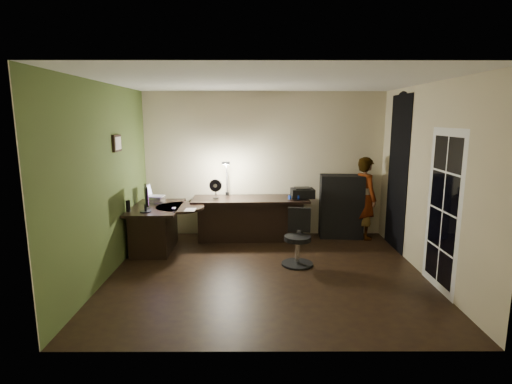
{
  "coord_description": "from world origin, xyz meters",
  "views": [
    {
      "loc": [
        -0.17,
        -5.5,
        2.23
      ],
      "look_at": [
        -0.15,
        1.05,
        1.0
      ],
      "focal_mm": 28.0,
      "sensor_mm": 36.0,
      "label": 1
    }
  ],
  "objects_px": {
    "person": "(365,198)",
    "monitor": "(145,203)",
    "office_chair": "(298,238)",
    "cabinet": "(341,206)",
    "desk_left": "(157,228)",
    "desk_right": "(250,219)"
  },
  "relations": [
    {
      "from": "office_chair",
      "to": "desk_right",
      "type": "bearing_deg",
      "value": 131.5
    },
    {
      "from": "office_chair",
      "to": "desk_left",
      "type": "bearing_deg",
      "value": 174.11
    },
    {
      "from": "monitor",
      "to": "office_chair",
      "type": "height_order",
      "value": "monitor"
    },
    {
      "from": "cabinet",
      "to": "office_chair",
      "type": "bearing_deg",
      "value": -119.5
    },
    {
      "from": "office_chair",
      "to": "person",
      "type": "height_order",
      "value": "person"
    },
    {
      "from": "monitor",
      "to": "office_chair",
      "type": "relative_size",
      "value": 0.53
    },
    {
      "from": "desk_right",
      "to": "office_chair",
      "type": "relative_size",
      "value": 2.44
    },
    {
      "from": "person",
      "to": "monitor",
      "type": "bearing_deg",
      "value": 86.65
    },
    {
      "from": "desk_left",
      "to": "monitor",
      "type": "relative_size",
      "value": 2.89
    },
    {
      "from": "cabinet",
      "to": "person",
      "type": "relative_size",
      "value": 0.77
    },
    {
      "from": "monitor",
      "to": "office_chair",
      "type": "distance_m",
      "value": 2.45
    },
    {
      "from": "desk_left",
      "to": "desk_right",
      "type": "height_order",
      "value": "desk_right"
    },
    {
      "from": "cabinet",
      "to": "monitor",
      "type": "height_order",
      "value": "cabinet"
    },
    {
      "from": "cabinet",
      "to": "office_chair",
      "type": "distance_m",
      "value": 1.77
    },
    {
      "from": "desk_right",
      "to": "person",
      "type": "height_order",
      "value": "person"
    },
    {
      "from": "desk_right",
      "to": "desk_left",
      "type": "bearing_deg",
      "value": -162.46
    },
    {
      "from": "office_chair",
      "to": "person",
      "type": "distance_m",
      "value": 2.01
    },
    {
      "from": "desk_right",
      "to": "cabinet",
      "type": "xyz_separation_m",
      "value": [
        1.7,
        0.19,
        0.2
      ]
    },
    {
      "from": "desk_left",
      "to": "person",
      "type": "xyz_separation_m",
      "value": [
        3.7,
        0.67,
        0.38
      ]
    },
    {
      "from": "office_chair",
      "to": "person",
      "type": "xyz_separation_m",
      "value": [
        1.39,
        1.41,
        0.33
      ]
    },
    {
      "from": "office_chair",
      "to": "person",
      "type": "bearing_deg",
      "value": 57.3
    },
    {
      "from": "desk_left",
      "to": "desk_right",
      "type": "xyz_separation_m",
      "value": [
        1.58,
        0.55,
        0.02
      ]
    }
  ]
}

